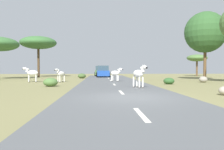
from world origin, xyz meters
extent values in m
plane|color=olive|center=(0.00, 0.00, 0.00)|extent=(90.00, 90.00, 0.00)
cube|color=#56595B|center=(-0.28, 0.00, 0.03)|extent=(6.00, 64.00, 0.05)
cube|color=silver|center=(-0.28, -4.00, 0.05)|extent=(0.16, 2.00, 0.01)
cube|color=silver|center=(-0.28, 2.00, 0.05)|extent=(0.16, 2.00, 0.01)
cube|color=silver|center=(-0.28, 8.00, 0.05)|extent=(0.16, 2.00, 0.01)
cube|color=silver|center=(-0.28, 14.00, 0.05)|extent=(0.16, 2.00, 0.01)
cube|color=silver|center=(-0.28, 20.00, 0.05)|extent=(0.16, 2.00, 0.01)
cube|color=silver|center=(-0.28, 26.00, 0.05)|extent=(0.16, 2.00, 0.01)
ellipsoid|color=silver|center=(1.18, 5.01, 1.02)|extent=(0.85, 1.18, 0.52)
cylinder|color=silver|center=(1.20, 4.62, 0.42)|extent=(0.15, 0.15, 0.75)
cylinder|color=#28231E|center=(1.20, 4.62, 0.07)|extent=(0.17, 0.17, 0.05)
cylinder|color=silver|center=(1.45, 4.74, 0.42)|extent=(0.15, 0.15, 0.75)
cylinder|color=#28231E|center=(1.45, 4.74, 0.07)|extent=(0.17, 0.17, 0.05)
cylinder|color=silver|center=(0.90, 5.28, 0.42)|extent=(0.15, 0.15, 0.75)
cylinder|color=#28231E|center=(0.90, 5.28, 0.07)|extent=(0.17, 0.17, 0.05)
cylinder|color=silver|center=(1.16, 5.39, 0.42)|extent=(0.15, 0.15, 0.75)
cylinder|color=#28231E|center=(1.16, 5.39, 0.07)|extent=(0.17, 0.17, 0.05)
cylinder|color=silver|center=(1.40, 4.53, 1.29)|extent=(0.34, 0.44, 0.44)
cube|color=black|center=(1.40, 4.53, 1.38)|extent=(0.19, 0.35, 0.30)
ellipsoid|color=silver|center=(1.50, 4.29, 1.45)|extent=(0.38, 0.52, 0.24)
ellipsoid|color=black|center=(1.58, 4.12, 1.43)|extent=(0.20, 0.21, 0.14)
cone|color=silver|center=(1.39, 4.37, 1.57)|extent=(0.12, 0.12, 0.14)
cone|color=silver|center=(1.52, 4.43, 1.57)|extent=(0.12, 0.12, 0.14)
cylinder|color=black|center=(0.95, 5.51, 0.92)|extent=(0.10, 0.16, 0.44)
ellipsoid|color=silver|center=(-5.32, 12.20, 0.85)|extent=(0.85, 1.02, 0.46)
cylinder|color=silver|center=(-5.59, 12.00, 0.33)|extent=(0.13, 0.13, 0.66)
cylinder|color=#28231E|center=(-5.59, 12.00, 0.02)|extent=(0.15, 0.15, 0.04)
cylinder|color=silver|center=(-5.38, 11.86, 0.33)|extent=(0.13, 0.13, 0.66)
cylinder|color=#28231E|center=(-5.38, 11.86, 0.02)|extent=(0.15, 0.15, 0.04)
cylinder|color=silver|center=(-5.25, 12.53, 0.33)|extent=(0.13, 0.13, 0.66)
cylinder|color=#28231E|center=(-5.25, 12.53, 0.02)|extent=(0.15, 0.15, 0.04)
cylinder|color=silver|center=(-5.04, 12.39, 0.33)|extent=(0.13, 0.13, 0.66)
cylinder|color=#28231E|center=(-5.04, 12.39, 0.02)|extent=(0.15, 0.15, 0.04)
cylinder|color=silver|center=(-5.57, 11.81, 1.09)|extent=(0.34, 0.39, 0.39)
cube|color=black|center=(-5.57, 11.81, 1.17)|extent=(0.20, 0.29, 0.27)
ellipsoid|color=silver|center=(-5.69, 11.62, 1.23)|extent=(0.38, 0.45, 0.21)
ellipsoid|color=black|center=(-5.78, 11.48, 1.22)|extent=(0.18, 0.19, 0.13)
cone|color=silver|center=(-5.69, 11.74, 1.34)|extent=(0.11, 0.11, 0.12)
cone|color=silver|center=(-5.58, 11.67, 1.34)|extent=(0.11, 0.11, 0.12)
cylinder|color=black|center=(-5.05, 12.60, 0.77)|extent=(0.10, 0.13, 0.39)
ellipsoid|color=silver|center=(-8.16, 12.38, 0.94)|extent=(1.08, 0.47, 0.50)
cylinder|color=silver|center=(-8.52, 12.50, 0.36)|extent=(0.11, 0.11, 0.73)
cylinder|color=#28231E|center=(-8.52, 12.50, 0.02)|extent=(0.13, 0.13, 0.05)
cylinder|color=silver|center=(-8.51, 12.23, 0.36)|extent=(0.11, 0.11, 0.73)
cylinder|color=#28231E|center=(-8.51, 12.23, 0.02)|extent=(0.13, 0.13, 0.05)
cylinder|color=silver|center=(-7.82, 12.53, 0.36)|extent=(0.11, 0.11, 0.73)
cylinder|color=#28231E|center=(-7.82, 12.53, 0.02)|extent=(0.13, 0.13, 0.05)
cylinder|color=silver|center=(-7.81, 12.26, 0.36)|extent=(0.11, 0.11, 0.73)
cylinder|color=#28231E|center=(-7.81, 12.26, 0.02)|extent=(0.13, 0.13, 0.05)
cylinder|color=silver|center=(-8.67, 12.36, 1.20)|extent=(0.39, 0.21, 0.43)
cube|color=black|center=(-8.67, 12.36, 1.29)|extent=(0.35, 0.05, 0.29)
ellipsoid|color=silver|center=(-8.92, 12.35, 1.36)|extent=(0.47, 0.21, 0.23)
ellipsoid|color=black|center=(-9.11, 12.34, 1.34)|extent=(0.17, 0.14, 0.14)
cone|color=silver|center=(-8.81, 12.42, 1.47)|extent=(0.09, 0.09, 0.14)
cone|color=silver|center=(-8.80, 12.29, 1.47)|extent=(0.09, 0.09, 0.14)
cylinder|color=black|center=(-7.63, 12.41, 0.84)|extent=(0.15, 0.05, 0.43)
ellipsoid|color=silver|center=(0.09, 12.70, 0.91)|extent=(1.02, 0.85, 0.46)
cylinder|color=silver|center=(0.29, 12.43, 0.38)|extent=(0.13, 0.13, 0.66)
cylinder|color=#28231E|center=(0.29, 12.43, 0.07)|extent=(0.15, 0.15, 0.04)
cylinder|color=silver|center=(0.42, 12.64, 0.38)|extent=(0.13, 0.13, 0.66)
cylinder|color=#28231E|center=(0.42, 12.64, 0.07)|extent=(0.15, 0.15, 0.04)
cylinder|color=silver|center=(-0.25, 12.77, 0.38)|extent=(0.13, 0.13, 0.66)
cylinder|color=#28231E|center=(-0.25, 12.77, 0.07)|extent=(0.15, 0.15, 0.04)
cylinder|color=silver|center=(-0.11, 12.98, 0.38)|extent=(0.13, 0.13, 0.66)
cylinder|color=#28231E|center=(-0.11, 12.98, 0.07)|extent=(0.15, 0.15, 0.04)
cylinder|color=silver|center=(0.48, 12.45, 1.14)|extent=(0.39, 0.34, 0.39)
cube|color=black|center=(0.48, 12.45, 1.22)|extent=(0.29, 0.20, 0.27)
ellipsoid|color=silver|center=(0.67, 12.33, 1.29)|extent=(0.45, 0.38, 0.21)
ellipsoid|color=black|center=(0.81, 12.24, 1.27)|extent=(0.19, 0.18, 0.13)
cone|color=silver|center=(0.55, 12.33, 1.39)|extent=(0.11, 0.11, 0.12)
cone|color=silver|center=(0.61, 12.44, 1.39)|extent=(0.11, 0.11, 0.12)
cylinder|color=black|center=(-0.32, 12.97, 0.82)|extent=(0.13, 0.10, 0.39)
cube|color=#1E479E|center=(-1.01, 24.26, 0.63)|extent=(1.96, 4.26, 0.80)
cube|color=#334751|center=(-1.00, 24.06, 1.41)|extent=(1.72, 2.26, 0.76)
cube|color=black|center=(-1.09, 26.42, 0.36)|extent=(1.71, 0.22, 0.24)
cylinder|color=black|center=(-0.16, 25.65, 0.39)|extent=(0.25, 0.69, 0.68)
cylinder|color=black|center=(-1.96, 25.58, 0.39)|extent=(0.25, 0.69, 0.68)
cylinder|color=black|center=(-0.06, 22.95, 0.39)|extent=(0.25, 0.69, 0.68)
cylinder|color=black|center=(-1.85, 22.88, 0.39)|extent=(0.25, 0.69, 0.68)
cube|color=#476B38|center=(-1.33, 29.65, 0.63)|extent=(1.91, 4.24, 0.80)
cube|color=#334751|center=(-1.33, 29.45, 1.41)|extent=(1.70, 2.24, 0.76)
cube|color=black|center=(-1.27, 31.81, 0.36)|extent=(1.71, 0.20, 0.24)
cylinder|color=black|center=(-0.39, 30.97, 0.39)|extent=(0.24, 0.69, 0.68)
cylinder|color=black|center=(-2.19, 31.02, 0.39)|extent=(0.24, 0.69, 0.68)
cylinder|color=black|center=(-0.46, 28.27, 0.39)|extent=(0.24, 0.69, 0.68)
cylinder|color=black|center=(-2.26, 28.32, 0.39)|extent=(0.24, 0.69, 0.68)
cylinder|color=#4C3823|center=(-10.98, 25.15, 2.19)|extent=(0.36, 0.36, 4.37)
ellipsoid|color=#386633|center=(-10.98, 25.15, 5.34)|extent=(5.56, 5.56, 1.94)
cylinder|color=brown|center=(10.75, 15.14, 1.83)|extent=(0.34, 0.34, 3.67)
sphere|color=#2D5628|center=(10.75, 15.14, 5.56)|extent=(4.74, 4.74, 4.74)
cylinder|color=brown|center=(15.68, 28.49, 1.30)|extent=(0.31, 0.31, 2.59)
ellipsoid|color=#4C7038|center=(15.68, 28.49, 3.21)|extent=(3.51, 3.51, 1.23)
ellipsoid|color=#4C7038|center=(-5.23, 6.91, 0.33)|extent=(1.10, 0.99, 0.66)
ellipsoid|color=#2D5628|center=(4.53, 8.81, 0.28)|extent=(0.95, 0.85, 0.57)
ellipsoid|color=#425B2D|center=(-3.94, 20.73, 0.34)|extent=(1.12, 1.01, 0.67)
ellipsoid|color=gray|center=(8.67, 11.11, 0.30)|extent=(0.79, 0.78, 0.60)
camera|label=1|loc=(-1.48, -10.45, 1.40)|focal=36.16mm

